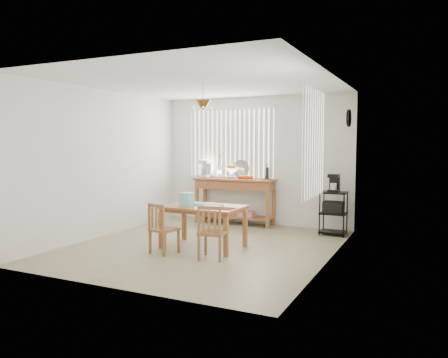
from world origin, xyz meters
The scene contains 10 objects.
ground centered at (0.00, 0.00, -0.01)m, with size 4.00×4.50×0.01m, color #988C67.
room_shell centered at (0.00, 0.02, 1.69)m, with size 4.20×4.70×2.70m.
sideboard centered at (-0.34, 1.99, 0.71)m, with size 1.67×0.47×0.94m.
sideboard_items centered at (-0.61, 2.01, 1.08)m, with size 1.59×0.40×0.72m.
wire_cart centered at (1.70, 1.79, 0.47)m, with size 0.46×0.37×0.78m.
cart_items centered at (1.70, 1.80, 0.93)m, with size 0.18×0.22×0.32m.
dining_table centered at (0.03, -0.07, 0.59)m, with size 1.26×0.82×0.67m.
table_items centered at (-0.09, -0.17, 0.75)m, with size 0.95×0.46×0.21m.
chair_left centered at (-0.34, -0.67, 0.37)m, with size 0.42×0.42×0.76m.
chair_right centered at (0.48, -0.64, 0.38)m, with size 0.42×0.42×0.78m.
Camera 1 is at (3.27, -6.10, 1.65)m, focal length 35.00 mm.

